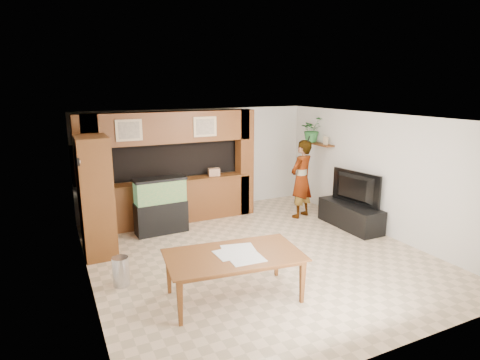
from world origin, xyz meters
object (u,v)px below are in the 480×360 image
aquarium (161,206)px  person (301,179)px  pantry_cabinet (96,197)px  television (352,188)px  dining_table (235,277)px

aquarium → person: (3.38, -0.41, 0.35)m
pantry_cabinet → aquarium: bearing=23.2°
television → person: bearing=19.2°
aquarium → dining_table: 3.28m
pantry_cabinet → person: pantry_cabinet is taller
dining_table → pantry_cabinet: bearing=128.1°
television → dining_table: bearing=105.8°
aquarium → person: bearing=-9.2°
pantry_cabinet → person: bearing=2.2°
person → dining_table: person is taller
dining_table → aquarium: bearing=101.3°
television → pantry_cabinet: bearing=70.9°
person → dining_table: size_ratio=0.94×
person → dining_table: (-3.12, -2.85, -0.60)m
pantry_cabinet → television: 5.44m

